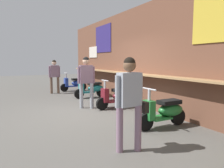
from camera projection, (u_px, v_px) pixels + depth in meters
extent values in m
plane|color=#56544F|center=(88.00, 112.00, 6.59)|extent=(36.07, 36.07, 0.00)
cube|color=brown|center=(142.00, 57.00, 7.34)|extent=(12.88, 0.25, 3.43)
cube|color=#A87F51|center=(134.00, 74.00, 7.26)|extent=(11.59, 0.36, 0.05)
cube|color=navy|center=(103.00, 39.00, 9.67)|extent=(1.56, 0.02, 1.22)
cube|color=gold|center=(211.00, 13.00, 4.72)|extent=(0.94, 0.02, 1.33)
cube|color=beige|center=(93.00, 52.00, 10.77)|extent=(0.98, 0.03, 0.55)
ellipsoid|color=#233D9E|center=(78.00, 83.00, 11.16)|extent=(0.40, 0.71, 0.30)
cube|color=black|center=(77.00, 79.00, 11.12)|extent=(0.31, 0.56, 0.10)
cube|color=#233D9E|center=(72.00, 86.00, 11.01)|extent=(0.39, 0.51, 0.04)
cube|color=#233D9E|center=(66.00, 82.00, 10.84)|extent=(0.28, 0.17, 0.44)
cylinder|color=#B7B7BC|center=(66.00, 80.00, 10.83)|extent=(0.07, 0.07, 0.70)
cylinder|color=#B7B7BC|center=(66.00, 73.00, 10.79)|extent=(0.46, 0.05, 0.04)
cylinder|color=black|center=(64.00, 88.00, 10.82)|extent=(0.11, 0.40, 0.40)
cylinder|color=black|center=(83.00, 86.00, 11.31)|extent=(0.11, 0.40, 0.40)
ellipsoid|color=#197075|center=(96.00, 88.00, 9.12)|extent=(0.39, 0.71, 0.30)
cube|color=black|center=(95.00, 84.00, 9.07)|extent=(0.31, 0.55, 0.10)
cube|color=#197075|center=(88.00, 92.00, 8.98)|extent=(0.39, 0.51, 0.04)
cube|color=#197075|center=(81.00, 87.00, 8.82)|extent=(0.28, 0.16, 0.44)
cylinder|color=#B7B7BC|center=(81.00, 84.00, 8.80)|extent=(0.07, 0.07, 0.70)
cylinder|color=#B7B7BC|center=(81.00, 76.00, 8.76)|extent=(0.46, 0.04, 0.04)
cylinder|color=black|center=(79.00, 94.00, 8.80)|extent=(0.11, 0.40, 0.40)
cylinder|color=black|center=(101.00, 92.00, 9.25)|extent=(0.11, 0.40, 0.40)
ellipsoid|color=maroon|center=(122.00, 96.00, 7.15)|extent=(0.41, 0.72, 0.30)
cube|color=black|center=(121.00, 90.00, 7.10)|extent=(0.32, 0.56, 0.10)
cube|color=maroon|center=(113.00, 101.00, 6.99)|extent=(0.40, 0.52, 0.04)
cube|color=maroon|center=(105.00, 95.00, 6.82)|extent=(0.29, 0.17, 0.44)
cylinder|color=#B7B7BC|center=(105.00, 91.00, 6.80)|extent=(0.07, 0.07, 0.70)
cylinder|color=#B7B7BC|center=(105.00, 80.00, 6.77)|extent=(0.46, 0.06, 0.04)
cylinder|color=black|center=(102.00, 104.00, 6.80)|extent=(0.12, 0.40, 0.40)
cylinder|color=black|center=(128.00, 101.00, 7.30)|extent=(0.12, 0.40, 0.40)
ellipsoid|color=#237533|center=(171.00, 110.00, 5.10)|extent=(0.38, 0.70, 0.30)
cube|color=black|center=(169.00, 102.00, 5.06)|extent=(0.30, 0.55, 0.10)
cube|color=#237533|center=(159.00, 118.00, 4.96)|extent=(0.38, 0.50, 0.04)
cube|color=#237533|center=(149.00, 110.00, 4.80)|extent=(0.28, 0.16, 0.44)
cylinder|color=#B7B7BC|center=(149.00, 104.00, 4.78)|extent=(0.07, 0.07, 0.70)
cylinder|color=#B7B7BC|center=(149.00, 89.00, 4.74)|extent=(0.46, 0.04, 0.04)
cylinder|color=black|center=(145.00, 122.00, 4.78)|extent=(0.10, 0.40, 0.40)
cylinder|color=black|center=(178.00, 117.00, 5.24)|extent=(0.10, 0.40, 0.40)
cylinder|color=gray|center=(120.00, 129.00, 3.66)|extent=(0.12, 0.12, 0.81)
cylinder|color=gray|center=(138.00, 128.00, 3.71)|extent=(0.12, 0.12, 0.81)
cube|color=#999EA8|center=(129.00, 89.00, 3.61)|extent=(0.23, 0.42, 0.58)
sphere|color=brown|center=(129.00, 65.00, 3.56)|extent=(0.22, 0.22, 0.22)
sphere|color=black|center=(130.00, 63.00, 3.56)|extent=(0.20, 0.20, 0.20)
cylinder|color=#999EA8|center=(117.00, 92.00, 3.48)|extent=(0.08, 0.08, 0.54)
cylinder|color=#999EA8|center=(140.00, 90.00, 3.74)|extent=(0.08, 0.08, 0.54)
cube|color=black|center=(142.00, 107.00, 3.83)|extent=(0.27, 0.12, 0.20)
cylinder|color=#999EA8|center=(81.00, 96.00, 7.04)|extent=(0.12, 0.12, 0.84)
cylinder|color=#999EA8|center=(92.00, 96.00, 7.00)|extent=(0.12, 0.12, 0.84)
cube|color=gray|center=(86.00, 74.00, 6.94)|extent=(0.26, 0.44, 0.60)
sphere|color=tan|center=(86.00, 61.00, 6.89)|extent=(0.23, 0.23, 0.23)
sphere|color=black|center=(86.00, 60.00, 6.89)|extent=(0.21, 0.21, 0.21)
cylinder|color=gray|center=(79.00, 75.00, 6.85)|extent=(0.08, 0.08, 0.56)
cylinder|color=gray|center=(94.00, 75.00, 7.02)|extent=(0.08, 0.08, 0.56)
cylinder|color=brown|center=(51.00, 85.00, 10.14)|extent=(0.12, 0.12, 0.79)
cylinder|color=brown|center=(58.00, 85.00, 10.20)|extent=(0.12, 0.12, 0.79)
cube|color=gray|center=(54.00, 71.00, 10.10)|extent=(0.23, 0.41, 0.56)
sphere|color=beige|center=(54.00, 63.00, 10.05)|extent=(0.22, 0.22, 0.22)
sphere|color=black|center=(54.00, 62.00, 10.05)|extent=(0.20, 0.20, 0.20)
cylinder|color=gray|center=(49.00, 72.00, 9.98)|extent=(0.08, 0.08, 0.53)
cylinder|color=gray|center=(59.00, 72.00, 10.23)|extent=(0.08, 0.08, 0.53)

